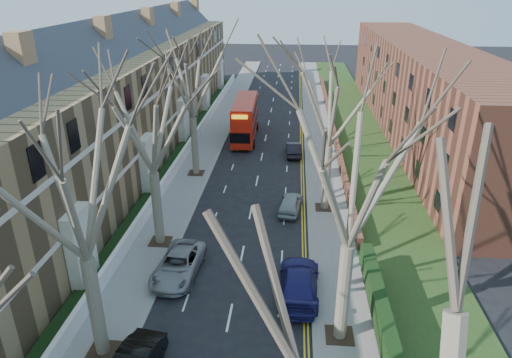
# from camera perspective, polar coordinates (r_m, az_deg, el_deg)

# --- Properties ---
(pavement_left) EXTENTS (3.00, 102.00, 0.12)m
(pavement_left) POSITION_cam_1_polar(r_m,az_deg,el_deg) (52.50, -5.37, 5.38)
(pavement_left) COLOR slate
(pavement_left) RESTS_ON ground
(pavement_right) EXTENTS (3.00, 102.00, 0.12)m
(pavement_right) POSITION_cam_1_polar(r_m,az_deg,el_deg) (51.81, 7.87, 5.00)
(pavement_right) COLOR slate
(pavement_right) RESTS_ON ground
(terrace_left) EXTENTS (9.70, 78.00, 13.60)m
(terrace_left) POSITION_cam_1_polar(r_m,az_deg,el_deg) (45.63, -16.99, 8.79)
(terrace_left) COLOR olive
(terrace_left) RESTS_ON ground
(flats_right) EXTENTS (13.97, 54.00, 10.00)m
(flats_right) POSITION_cam_1_polar(r_m,az_deg,el_deg) (56.17, 19.93, 10.51)
(flats_right) COLOR brown
(flats_right) RESTS_ON ground
(front_wall_left) EXTENTS (0.30, 78.00, 1.00)m
(front_wall_left) POSITION_cam_1_polar(r_m,az_deg,el_deg) (45.28, -9.16, 2.88)
(front_wall_left) COLOR white
(front_wall_left) RESTS_ON ground
(grass_verge_right) EXTENTS (6.00, 102.00, 0.06)m
(grass_verge_right) POSITION_cam_1_polar(r_m,az_deg,el_deg) (52.23, 12.83, 4.88)
(grass_verge_right) COLOR #263D16
(grass_verge_right) RESTS_ON ground
(tree_left_mid) EXTENTS (10.50, 10.50, 14.71)m
(tree_left_mid) POSITION_cam_1_polar(r_m,az_deg,el_deg) (19.53, -22.09, 1.07)
(tree_left_mid) COLOR #706450
(tree_left_mid) RESTS_ON ground
(tree_left_far) EXTENTS (10.15, 10.15, 14.22)m
(tree_left_far) POSITION_cam_1_polar(r_m,az_deg,el_deg) (28.40, -13.39, 8.27)
(tree_left_far) COLOR #706450
(tree_left_far) RESTS_ON ground
(tree_left_dist) EXTENTS (10.50, 10.50, 14.71)m
(tree_left_dist) POSITION_cam_1_polar(r_m,az_deg,el_deg) (39.64, -8.21, 13.41)
(tree_left_dist) COLOR #706450
(tree_left_dist) RESTS_ON ground
(tree_right_mid) EXTENTS (10.50, 10.50, 14.71)m
(tree_right_mid) POSITION_cam_1_polar(r_m,az_deg,el_deg) (19.52, 12.39, 2.30)
(tree_right_mid) COLOR #706450
(tree_right_mid) RESTS_ON ground
(tree_right_far) EXTENTS (10.15, 10.15, 14.22)m
(tree_right_far) POSITION_cam_1_polar(r_m,az_deg,el_deg) (32.96, 9.51, 10.68)
(tree_right_far) COLOR #706450
(tree_right_far) RESTS_ON ground
(double_decker_bus) EXTENTS (2.77, 10.11, 4.24)m
(double_decker_bus) POSITION_cam_1_polar(r_m,az_deg,el_deg) (51.21, -1.38, 7.36)
(double_decker_bus) COLOR red
(double_decker_bus) RESTS_ON ground
(car_left_far) EXTENTS (2.75, 5.35, 1.44)m
(car_left_far) POSITION_cam_1_polar(r_m,az_deg,el_deg) (28.34, -9.66, -10.50)
(car_left_far) COLOR gray
(car_left_far) RESTS_ON ground
(car_right_near) EXTENTS (2.41, 5.60, 1.61)m
(car_right_near) POSITION_cam_1_polar(r_m,az_deg,el_deg) (26.51, 5.37, -12.71)
(car_right_near) COLOR navy
(car_right_near) RESTS_ON ground
(car_right_mid) EXTENTS (2.09, 4.13, 1.35)m
(car_right_mid) POSITION_cam_1_polar(r_m,az_deg,el_deg) (35.25, 4.32, -3.03)
(car_right_mid) COLOR gray
(car_right_mid) RESTS_ON ground
(car_right_far) EXTENTS (1.59, 4.09, 1.33)m
(car_right_far) POSITION_cam_1_polar(r_m,az_deg,el_deg) (46.55, 4.73, 3.76)
(car_right_far) COLOR black
(car_right_far) RESTS_ON ground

